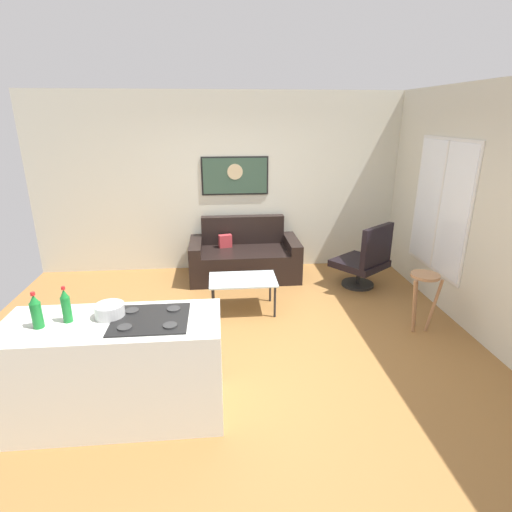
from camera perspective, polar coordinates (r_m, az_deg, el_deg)
ground at (r=4.74m, az=-1.00°, el=-11.94°), size 6.40×6.40×0.04m
back_wall at (r=6.56m, az=-2.71°, el=10.16°), size 6.40×0.05×2.80m
right_wall at (r=5.34m, az=28.16°, el=5.80°), size 0.05×6.40×2.80m
couch at (r=6.38m, az=-1.67°, el=-0.31°), size 1.69×0.88×0.91m
coffee_table at (r=5.22m, az=-1.87°, el=-3.65°), size 0.86×0.56×0.44m
armchair at (r=6.11m, az=15.17°, el=-0.49°), size 0.94×0.93×0.98m
bar_stool at (r=5.08m, az=22.57°, el=-4.13°), size 0.37×0.37×0.71m
kitchen_counter at (r=3.65m, az=-19.04°, el=-14.89°), size 1.73×0.69×0.92m
soda_bottle at (r=3.51m, az=-28.61°, el=-6.93°), size 0.08×0.08×0.29m
soda_bottle_2 at (r=3.50m, az=-25.24°, el=-6.40°), size 0.07×0.07×0.30m
mixing_bowl at (r=3.48m, az=-19.95°, el=-7.30°), size 0.23×0.23×0.11m
wall_painting at (r=6.49m, az=-2.98°, el=11.24°), size 1.06×0.03×0.60m
window at (r=5.83m, az=24.57°, el=6.37°), size 0.03×1.35×1.74m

